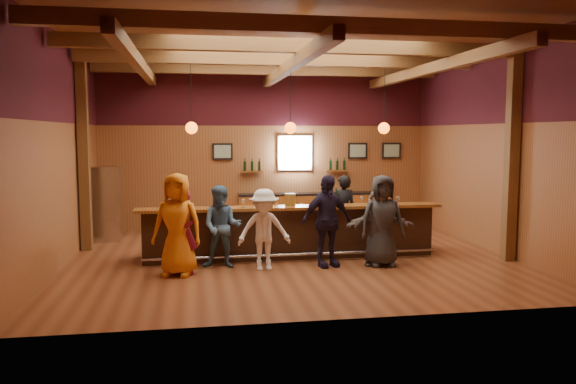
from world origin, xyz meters
The scene contains 27 objects.
room centered at (0.00, 0.06, 3.21)m, with size 9.04×9.00×4.52m.
bar_counter centered at (0.02, 0.15, 0.52)m, with size 6.30×1.07×1.11m.
back_bar_cabinet centered at (1.20, 3.72, 0.48)m, with size 4.00×0.52×0.95m.
window centered at (0.80, 3.95, 2.05)m, with size 0.95×0.09×0.95m.
framed_pictures centered at (1.67, 3.94, 2.10)m, with size 5.35×0.05×0.45m.
wine_shelves centered at (0.80, 3.88, 1.62)m, with size 3.00×0.18×0.30m.
pendant_lights centered at (0.00, 0.00, 2.71)m, with size 4.24×0.24×1.37m.
stainless_fridge centered at (-4.10, 2.60, 0.90)m, with size 0.70×0.70×1.80m, color silver.
customer_orange centered at (-2.28, -1.11, 0.94)m, with size 0.92×0.60×1.88m, color orange.
customer_redvest centered at (-2.17, -1.07, 0.79)m, with size 0.58×0.38×1.59m, color maroon.
customer_denim centered at (-1.45, -0.65, 0.80)m, with size 0.78×0.61×1.60m, color #456B8A.
customer_white centered at (-0.67, -0.97, 0.77)m, with size 1.00×0.58×1.55m, color white.
customer_navy centered at (0.56, -0.90, 0.90)m, with size 1.05×0.44×1.80m, color #1E1830.
customer_brown centered at (1.59, -0.95, 0.75)m, with size 1.39×0.44×1.50m, color #61534E.
customer_dark centered at (1.65, -1.01, 0.90)m, with size 0.88×0.57×1.79m, color #29292B.
bartender centered at (1.38, 0.92, 0.82)m, with size 0.60×0.39×1.65m, color black.
ice_bucket centered at (-0.02, -0.06, 1.23)m, with size 0.23×0.23×0.25m, color brown.
bottle_a centered at (0.65, -0.08, 1.24)m, with size 0.07×0.07×0.34m.
bottle_b centered at (0.97, -0.05, 1.24)m, with size 0.07×0.07×0.34m.
glass_a centered at (-2.39, -0.24, 1.23)m, with size 0.07×0.07×0.16m.
glass_b centered at (-2.12, -0.21, 1.23)m, with size 0.07×0.07×0.17m.
glass_c centered at (-1.54, -0.08, 1.24)m, with size 0.08×0.08×0.18m.
glass_d centered at (-1.00, -0.22, 1.23)m, with size 0.08×0.08×0.17m.
glass_e centered at (-0.55, -0.22, 1.24)m, with size 0.08×0.08×0.18m.
glass_f centered at (0.73, -0.27, 1.25)m, with size 0.09×0.09×0.20m.
glass_g centered at (1.49, -0.13, 1.23)m, with size 0.07×0.07×0.17m.
glass_h centered at (2.24, -0.27, 1.23)m, with size 0.08×0.08×0.17m.
Camera 1 is at (-1.95, -11.40, 2.60)m, focal length 35.00 mm.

